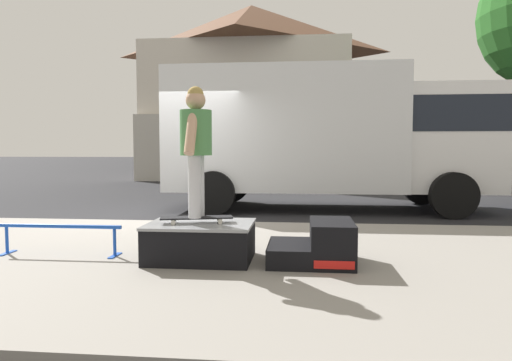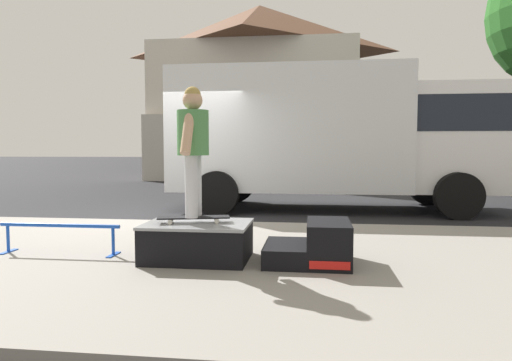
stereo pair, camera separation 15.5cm
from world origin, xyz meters
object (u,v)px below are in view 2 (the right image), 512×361
object	(u,v)px
kicker_ramp	(315,246)
skater_kid	(193,141)
box_truck	(333,133)
grind_rail	(60,231)
skate_box	(198,240)
skateboard	(194,218)

from	to	relation	value
kicker_ramp	skater_kid	world-z (taller)	skater_kid
box_truck	kicker_ramp	bearing A→B (deg)	-94.33
grind_rail	box_truck	xyz separation A→B (m)	(3.35, 5.29, 1.32)
grind_rail	skate_box	bearing A→B (deg)	-2.69
skater_kid	skateboard	bearing A→B (deg)	-90.00
box_truck	grind_rail	bearing A→B (deg)	-122.37
grind_rail	box_truck	size ratio (longest dim) A/B	0.21
skateboard	grind_rail	bearing A→B (deg)	176.77
skater_kid	grind_rail	bearing A→B (deg)	176.77
grind_rail	skater_kid	xyz separation A→B (m)	(1.63, -0.09, 1.04)
skate_box	grind_rail	distance (m)	1.67
kicker_ramp	grind_rail	bearing A→B (deg)	178.47
skateboard	skater_kid	xyz separation A→B (m)	(0.00, 0.00, 0.84)
kicker_ramp	grind_rail	size ratio (longest dim) A/B	0.62
skate_box	box_truck	xyz separation A→B (m)	(1.69, 5.37, 1.36)
grind_rail	skateboard	bearing A→B (deg)	-3.23
kicker_ramp	skater_kid	xyz separation A→B (m)	(-1.32, -0.01, 1.12)
skate_box	skater_kid	size ratio (longest dim) A/B	0.81
skateboard	box_truck	distance (m)	5.76
skate_box	kicker_ramp	xyz separation A→B (m)	(1.28, -0.00, -0.03)
skate_box	skateboard	xyz separation A→B (m)	(-0.04, -0.01, 0.25)
kicker_ramp	skateboard	size ratio (longest dim) A/B	1.12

